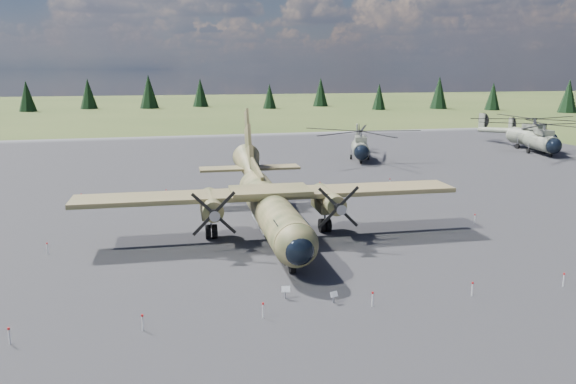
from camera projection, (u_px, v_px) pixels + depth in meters
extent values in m
plane|color=#4A5325|center=(280.00, 238.00, 42.61)|extent=(500.00, 500.00, 0.00)
cube|color=#535257|center=(256.00, 207.00, 52.10)|extent=(120.00, 120.00, 0.04)
cylinder|color=#373F22|center=(271.00, 210.00, 41.92)|extent=(3.48, 17.84, 2.76)
sphere|color=#373F22|center=(296.00, 245.00, 33.43)|extent=(2.81, 2.81, 2.70)
sphere|color=black|center=(298.00, 249.00, 32.92)|extent=(2.07, 2.07, 1.99)
cube|color=black|center=(291.00, 226.00, 34.78)|extent=(2.03, 1.66, 0.54)
cone|color=#373F22|center=(250.00, 169.00, 52.84)|extent=(2.98, 6.88, 4.15)
cube|color=#A0A3A5|center=(269.00, 221.00, 43.11)|extent=(2.11, 5.99, 0.49)
cube|color=#323B1E|center=(270.00, 193.00, 42.15)|extent=(28.70, 4.51, 0.34)
cube|color=#373F22|center=(270.00, 191.00, 42.11)|extent=(6.05, 3.79, 0.34)
cylinder|color=#373F22|center=(211.00, 204.00, 41.13)|extent=(1.69, 5.18, 1.48)
cube|color=#373F22|center=(211.00, 210.00, 42.03)|extent=(1.61, 3.41, 0.79)
cone|color=gray|center=(214.00, 215.00, 38.07)|extent=(0.78, 0.92, 0.75)
cylinder|color=black|center=(211.00, 231.00, 42.38)|extent=(0.91, 1.12, 1.08)
cylinder|color=#373F22|center=(328.00, 199.00, 42.84)|extent=(1.69, 5.18, 1.48)
cube|color=#373F22|center=(325.00, 204.00, 43.73)|extent=(1.61, 3.41, 0.79)
cone|color=gray|center=(340.00, 209.00, 39.77)|extent=(0.78, 0.92, 0.75)
cylinder|color=black|center=(325.00, 225.00, 44.09)|extent=(0.91, 1.12, 1.08)
cube|color=#373F22|center=(256.00, 170.00, 49.13)|extent=(0.58, 7.45, 1.66)
cube|color=#323B1E|center=(250.00, 168.00, 53.30)|extent=(9.54, 2.55, 0.22)
cylinder|color=gray|center=(292.00, 255.00, 34.78)|extent=(0.14, 0.14, 0.89)
cylinder|color=black|center=(292.00, 266.00, 34.93)|extent=(0.38, 0.93, 0.92)
cylinder|color=gray|center=(360.00, 149.00, 78.28)|extent=(4.12, 6.87, 2.26)
sphere|color=black|center=(362.00, 153.00, 75.12)|extent=(2.61, 2.61, 2.08)
sphere|color=gray|center=(359.00, 146.00, 81.44)|extent=(2.61, 2.61, 2.08)
cube|color=gray|center=(361.00, 139.00, 77.62)|extent=(2.34, 3.22, 0.68)
cylinder|color=gray|center=(361.00, 134.00, 77.47)|extent=(0.41, 0.41, 0.90)
cylinder|color=gray|center=(358.00, 141.00, 84.67)|extent=(3.07, 7.57, 1.29)
cube|color=gray|center=(357.00, 131.00, 87.73)|extent=(0.57, 1.26, 2.17)
cylinder|color=black|center=(359.00, 131.00, 87.70)|extent=(0.77, 2.25, 2.35)
cylinder|color=black|center=(361.00, 161.00, 75.92)|extent=(0.43, 0.66, 0.61)
cylinder|color=black|center=(351.00, 157.00, 79.69)|extent=(0.48, 0.77, 0.72)
cylinder|color=gray|center=(351.00, 154.00, 79.59)|extent=(0.16, 0.16, 1.31)
cylinder|color=black|center=(368.00, 157.00, 79.53)|extent=(0.48, 0.77, 0.72)
cylinder|color=gray|center=(368.00, 154.00, 79.43)|extent=(0.16, 0.16, 1.31)
cylinder|color=gray|center=(542.00, 142.00, 83.92)|extent=(3.79, 7.45, 2.47)
sphere|color=black|center=(554.00, 146.00, 80.47)|extent=(2.66, 2.66, 2.27)
sphere|color=gray|center=(530.00, 140.00, 87.39)|extent=(2.66, 2.66, 2.27)
cube|color=gray|center=(544.00, 132.00, 83.20)|extent=(2.25, 3.42, 0.74)
cylinder|color=gray|center=(544.00, 127.00, 83.04)|extent=(0.42, 0.42, 0.99)
cylinder|color=gray|center=(520.00, 135.00, 90.93)|extent=(2.43, 8.43, 1.41)
cube|color=gray|center=(511.00, 125.00, 94.27)|extent=(0.48, 1.40, 2.37)
cylinder|color=black|center=(513.00, 125.00, 94.29)|extent=(0.55, 2.53, 2.57)
cylinder|color=black|center=(551.00, 155.00, 81.34)|extent=(0.40, 0.71, 0.67)
cylinder|color=black|center=(528.00, 151.00, 85.32)|extent=(0.44, 0.83, 0.79)
cylinder|color=gray|center=(529.00, 148.00, 85.21)|extent=(0.16, 0.16, 1.43)
cylinder|color=black|center=(545.00, 151.00, 85.44)|extent=(0.44, 0.83, 0.79)
cylinder|color=gray|center=(546.00, 147.00, 85.33)|extent=(0.16, 0.16, 1.43)
cylinder|color=gray|center=(531.00, 137.00, 89.33)|extent=(3.62, 7.87, 2.63)
sphere|color=black|center=(550.00, 140.00, 85.89)|extent=(2.72, 2.72, 2.42)
sphere|color=gray|center=(514.00, 135.00, 92.78)|extent=(2.72, 2.72, 2.42)
cube|color=gray|center=(534.00, 127.00, 88.59)|extent=(2.22, 3.58, 0.79)
cylinder|color=gray|center=(534.00, 122.00, 88.42)|extent=(0.43, 0.43, 1.05)
cylinder|color=gray|center=(497.00, 130.00, 96.30)|extent=(2.07, 9.03, 1.51)
cube|color=gray|center=(482.00, 121.00, 99.61)|extent=(0.43, 1.49, 2.53)
cylinder|color=black|center=(484.00, 120.00, 99.74)|extent=(0.43, 2.72, 2.74)
cylinder|color=black|center=(546.00, 149.00, 86.78)|extent=(0.39, 0.75, 0.72)
cylinder|color=black|center=(517.00, 146.00, 90.30)|extent=(0.42, 0.88, 0.84)
cylinder|color=gray|center=(518.00, 143.00, 90.18)|extent=(0.17, 0.17, 1.53)
cylinder|color=black|center=(531.00, 145.00, 91.31)|extent=(0.42, 0.88, 0.84)
cylinder|color=gray|center=(531.00, 142.00, 91.19)|extent=(0.17, 0.17, 1.53)
cube|color=gray|center=(286.00, 294.00, 31.25)|extent=(0.10, 0.10, 0.60)
cube|color=silver|center=(286.00, 289.00, 31.14)|extent=(0.51, 0.29, 0.34)
cube|color=gray|center=(334.00, 298.00, 30.70)|extent=(0.09, 0.09, 0.53)
cube|color=silver|center=(334.00, 294.00, 30.60)|extent=(0.46, 0.29, 0.30)
cylinder|color=silver|center=(9.00, 337.00, 26.01)|extent=(0.07, 0.07, 0.80)
cylinder|color=#AF1213|center=(8.00, 329.00, 25.92)|extent=(0.12, 0.12, 0.10)
cylinder|color=silver|center=(143.00, 323.00, 27.40)|extent=(0.07, 0.07, 0.80)
cylinder|color=#AF1213|center=(142.00, 315.00, 27.31)|extent=(0.12, 0.12, 0.10)
cylinder|color=silver|center=(263.00, 311.00, 28.78)|extent=(0.07, 0.07, 0.80)
cylinder|color=#AF1213|center=(263.00, 304.00, 28.70)|extent=(0.12, 0.12, 0.10)
cylinder|color=silver|center=(372.00, 300.00, 30.17)|extent=(0.07, 0.07, 0.80)
cylinder|color=#AF1213|center=(373.00, 293.00, 30.09)|extent=(0.12, 0.12, 0.10)
cylinder|color=silver|center=(472.00, 290.00, 31.56)|extent=(0.07, 0.07, 0.80)
cylinder|color=#AF1213|center=(473.00, 283.00, 31.47)|extent=(0.12, 0.12, 0.10)
cylinder|color=silver|center=(564.00, 280.00, 32.95)|extent=(0.07, 0.07, 0.80)
cylinder|color=#AF1213|center=(564.00, 274.00, 32.86)|extent=(0.12, 0.12, 0.10)
cylinder|color=silver|center=(81.00, 198.00, 54.01)|extent=(0.07, 0.07, 0.80)
cylinder|color=#AF1213|center=(81.00, 194.00, 53.92)|extent=(0.12, 0.12, 0.10)
cylinder|color=silver|center=(166.00, 194.00, 55.86)|extent=(0.07, 0.07, 0.80)
cylinder|color=#AF1213|center=(166.00, 190.00, 55.77)|extent=(0.12, 0.12, 0.10)
cylinder|color=silver|center=(246.00, 190.00, 57.71)|extent=(0.07, 0.07, 0.80)
cylinder|color=#AF1213|center=(245.00, 186.00, 57.62)|extent=(0.12, 0.12, 0.10)
cylinder|color=silver|center=(320.00, 186.00, 59.56)|extent=(0.07, 0.07, 0.80)
cylinder|color=#AF1213|center=(320.00, 182.00, 59.47)|extent=(0.12, 0.12, 0.10)
cylinder|color=silver|center=(390.00, 183.00, 61.41)|extent=(0.07, 0.07, 0.80)
cylinder|color=#AF1213|center=(390.00, 179.00, 61.32)|extent=(0.12, 0.12, 0.10)
cylinder|color=silver|center=(48.00, 249.00, 38.71)|extent=(0.07, 0.07, 0.80)
cylinder|color=#AF1213|center=(47.00, 243.00, 38.62)|extent=(0.12, 0.12, 0.10)
cylinder|color=silver|center=(475.00, 219.00, 46.34)|extent=(0.07, 0.07, 0.80)
cylinder|color=#AF1213|center=(475.00, 215.00, 46.25)|extent=(0.12, 0.12, 0.10)
cone|color=black|center=(568.00, 96.00, 165.55)|extent=(5.48, 5.48, 9.78)
cone|color=black|center=(493.00, 96.00, 176.53)|extent=(4.82, 4.82, 8.60)
cone|color=black|center=(439.00, 92.00, 182.56)|extent=(5.82, 5.82, 10.39)
cone|color=black|center=(379.00, 96.00, 178.23)|extent=(4.60, 4.60, 8.22)
cone|color=black|center=(321.00, 92.00, 194.75)|extent=(5.45, 5.45, 9.74)
cone|color=black|center=(270.00, 96.00, 183.21)|extent=(4.46, 4.46, 7.97)
cone|color=black|center=(200.00, 92.00, 192.59)|extent=(5.35, 5.35, 9.55)
cone|color=black|center=(149.00, 91.00, 183.65)|extent=(6.13, 6.13, 10.95)
cone|color=black|center=(88.00, 94.00, 181.79)|extent=(5.47, 5.47, 9.77)
cone|color=black|center=(27.00, 96.00, 170.49)|extent=(5.22, 5.22, 9.32)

